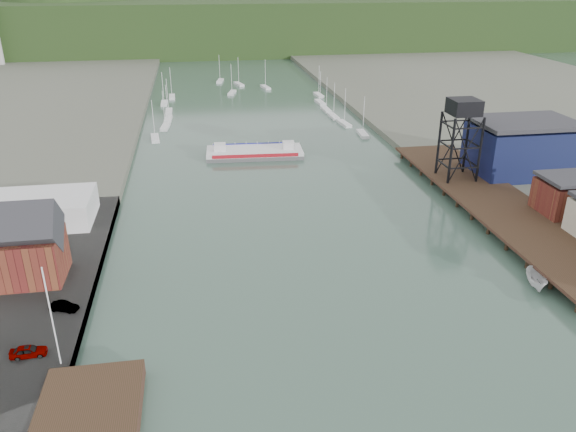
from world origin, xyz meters
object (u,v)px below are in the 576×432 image
object	(u,v)px
chain_ferry	(255,152)
car_west_a	(28,351)
harbor_building	(16,250)
lift_tower	(464,112)
motorboat	(536,280)

from	to	relation	value
chain_ferry	car_west_a	bearing A→B (deg)	-111.04
harbor_building	chain_ferry	size ratio (longest dim) A/B	0.52
harbor_building	chain_ferry	distance (m)	68.00
lift_tower	car_west_a	distance (m)	86.29
harbor_building	motorboat	xyz separation A→B (m)	(71.08, -11.37, -4.97)
lift_tower	car_west_a	size ratio (longest dim) A/B	4.05
chain_ferry	car_west_a	xyz separation A→B (m)	(-33.45, -73.75, 1.33)
harbor_building	car_west_a	bearing A→B (deg)	-73.70
lift_tower	car_west_a	world-z (taller)	lift_tower
chain_ferry	motorboat	size ratio (longest dim) A/B	4.03
lift_tower	motorboat	bearing A→B (deg)	-98.55
chain_ferry	motorboat	distance (m)	74.41
lift_tower	car_west_a	xyz separation A→B (m)	(-71.71, -46.10, -13.37)
chain_ferry	car_west_a	world-z (taller)	chain_ferry
lift_tower	chain_ferry	bearing A→B (deg)	144.15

